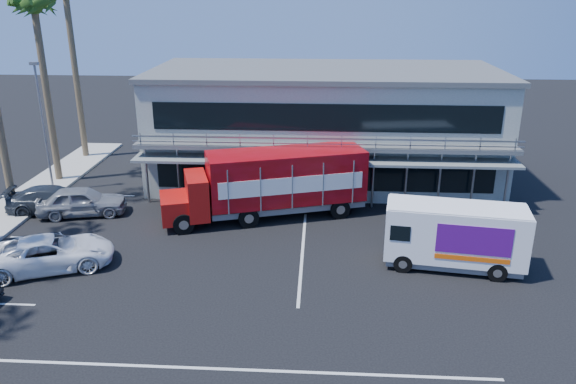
{
  "coord_description": "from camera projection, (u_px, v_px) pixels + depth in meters",
  "views": [
    {
      "loc": [
        2.78,
        -21.69,
        12.23
      ],
      "look_at": [
        1.15,
        5.4,
        2.3
      ],
      "focal_mm": 35.0,
      "sensor_mm": 36.0,
      "label": 1
    }
  ],
  "objects": [
    {
      "name": "red_truck",
      "position": [
        273.0,
        182.0,
        31.07
      ],
      "size": [
        11.49,
        5.84,
        3.78
      ],
      "rotation": [
        0.0,
        0.0,
        0.31
      ],
      "color": "#B0110E",
      "rests_on": "ground"
    },
    {
      "name": "light_pole_far",
      "position": [
        43.0,
        122.0,
        34.26
      ],
      "size": [
        0.5,
        0.25,
        8.09
      ],
      "color": "gray",
      "rests_on": "ground"
    },
    {
      "name": "palm_e",
      "position": [
        35.0,
        16.0,
        34.07
      ],
      "size": [
        2.8,
        2.8,
        12.25
      ],
      "color": "brown",
      "rests_on": "ground"
    },
    {
      "name": "ground",
      "position": [
        255.0,
        282.0,
        24.69
      ],
      "size": [
        120.0,
        120.0,
        0.0
      ],
      "primitive_type": "plane",
      "color": "black",
      "rests_on": "ground"
    },
    {
      "name": "parked_car_e",
      "position": [
        82.0,
        201.0,
        31.76
      ],
      "size": [
        5.17,
        3.0,
        1.66
      ],
      "primitive_type": "imported",
      "rotation": [
        0.0,
        0.0,
        1.8
      ],
      "color": "gray",
      "rests_on": "ground"
    },
    {
      "name": "parked_car_d",
      "position": [
        54.0,
        199.0,
        32.26
      ],
      "size": [
        5.42,
        2.96,
        1.49
      ],
      "primitive_type": "imported",
      "rotation": [
        0.0,
        0.0,
        1.75
      ],
      "color": "#292F36",
      "rests_on": "ground"
    },
    {
      "name": "white_van",
      "position": [
        455.0,
        235.0,
        25.51
      ],
      "size": [
        6.46,
        3.02,
        3.04
      ],
      "rotation": [
        0.0,
        0.0,
        -0.15
      ],
      "color": "white",
      "rests_on": "ground"
    },
    {
      "name": "building",
      "position": [
        324.0,
        124.0,
        37.27
      ],
      "size": [
        22.4,
        12.0,
        7.3
      ],
      "color": "gray",
      "rests_on": "ground"
    },
    {
      "name": "parked_car_c",
      "position": [
        50.0,
        253.0,
        25.71
      ],
      "size": [
        6.15,
        4.49,
        1.56
      ],
      "primitive_type": "imported",
      "rotation": [
        0.0,
        0.0,
        1.95
      ],
      "color": "white",
      "rests_on": "ground"
    }
  ]
}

